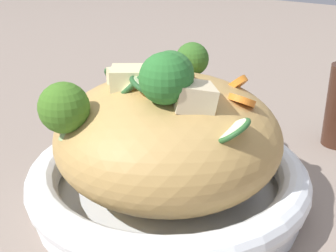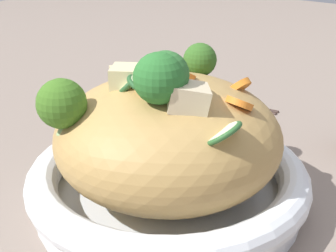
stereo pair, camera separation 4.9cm
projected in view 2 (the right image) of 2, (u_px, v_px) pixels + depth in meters
ground_plane at (168, 201)px, 0.53m from camera, size 3.00×3.00×0.00m
serving_bowl at (168, 181)px, 0.52m from camera, size 0.31×0.31×0.05m
noodle_heap at (168, 137)px, 0.50m from camera, size 0.24×0.24×0.13m
broccoli_florets at (139, 82)px, 0.45m from camera, size 0.24×0.14×0.08m
carrot_coins at (196, 92)px, 0.47m from camera, size 0.16×0.17×0.04m
zucchini_slices at (151, 91)px, 0.47m from camera, size 0.10×0.22×0.05m
chicken_chunks at (152, 86)px, 0.45m from camera, size 0.05×0.13×0.03m
chopsticks_pair at (222, 100)px, 0.82m from camera, size 0.05×0.20×0.01m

